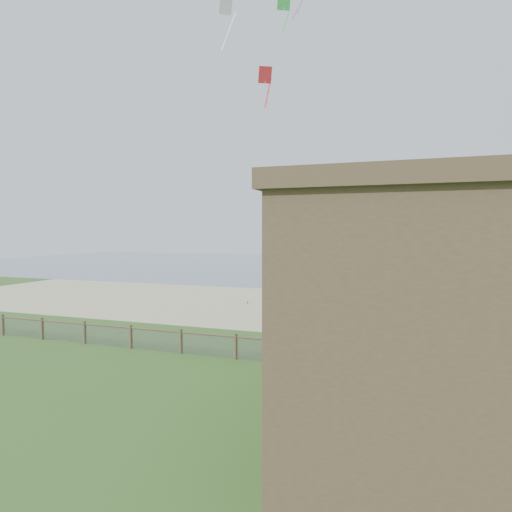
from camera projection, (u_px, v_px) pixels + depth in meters
The scene contains 9 objects.
ground at pixel (172, 403), 16.47m from camera, with size 160.00×160.00×0.00m, color #386322.
sand_beach at pixel (310, 307), 37.13m from camera, with size 72.00×20.00×0.02m, color #C9BD91.
ocean at pixel (368, 267), 78.46m from camera, with size 160.00×68.00×0.02m, color slate.
chainlink_fence at pixel (236, 348), 22.08m from camera, with size 36.20×0.20×1.25m, color brown, non-canonical shape.
picnic_table at pixel (299, 373), 18.74m from camera, with size 1.88×1.42×0.79m, color brown, non-canonical shape.
octopus_kite at pixel (288, 211), 28.15m from camera, with size 2.98×2.10×6.13m, color #FA2744, non-canonical shape.
kite_white at pixel (226, 20), 33.95m from camera, with size 1.17×0.70×3.25m, color white, non-canonical shape.
kite_red at pixel (265, 84), 28.60m from camera, with size 1.01×0.70×2.09m, color red, non-canonical shape.
kite_green at pixel (284, 11), 34.29m from camera, with size 1.19×0.70×2.57m, color green, non-canonical shape.
Camera 1 is at (8.33, -14.17, 6.22)m, focal length 32.00 mm.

